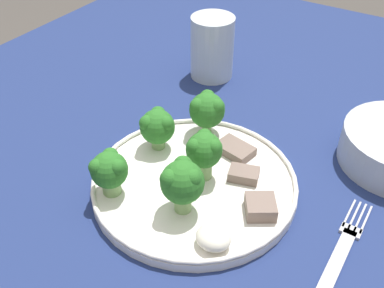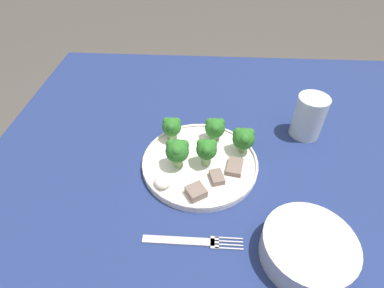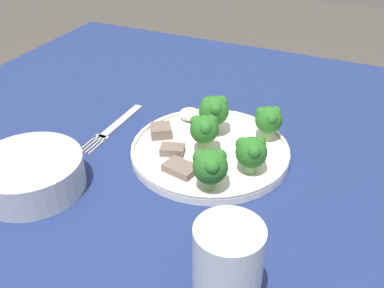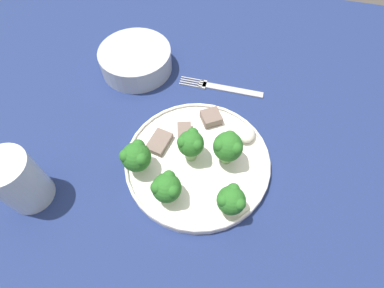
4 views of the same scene
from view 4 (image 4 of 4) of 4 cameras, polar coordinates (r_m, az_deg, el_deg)
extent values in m
plane|color=#4C4742|center=(1.29, -3.32, -18.34)|extent=(8.00, 8.00, 0.00)
cube|color=navy|center=(0.59, -6.88, -0.39)|extent=(1.14, 1.20, 0.03)
cylinder|color=brown|center=(1.25, 27.46, 4.58)|extent=(0.06, 0.06, 0.74)
cylinder|color=brown|center=(1.37, -20.61, 13.53)|extent=(0.06, 0.06, 0.74)
cylinder|color=white|center=(0.55, 1.05, -3.45)|extent=(0.26, 0.26, 0.01)
torus|color=white|center=(0.54, 1.06, -2.99)|extent=(0.26, 0.26, 0.01)
cube|color=#B2B2B7|center=(0.66, 7.72, 10.16)|extent=(0.02, 0.13, 0.00)
cube|color=#B2B2B7|center=(0.67, 2.07, 11.26)|extent=(0.02, 0.02, 0.00)
cube|color=#B2B2B7|center=(0.68, 0.11, 12.24)|extent=(0.00, 0.05, 0.00)
cube|color=#B2B2B7|center=(0.67, -0.04, 11.85)|extent=(0.00, 0.05, 0.00)
cube|color=#B2B2B7|center=(0.67, -0.18, 11.45)|extent=(0.00, 0.05, 0.00)
cube|color=#B2B2B7|center=(0.66, -0.32, 11.04)|extent=(0.00, 0.05, 0.00)
cylinder|color=#B7BCC6|center=(0.70, -10.64, 15.48)|extent=(0.16, 0.16, 0.05)
cylinder|color=silver|center=(0.70, -10.60, 15.29)|extent=(0.13, 0.13, 0.04)
cylinder|color=silver|center=(0.55, -30.16, -6.11)|extent=(0.07, 0.07, 0.11)
cylinder|color=silver|center=(0.57, -29.24, -7.09)|extent=(0.06, 0.06, 0.06)
cylinder|color=#7FA866|center=(0.53, -0.22, -1.62)|extent=(0.02, 0.02, 0.03)
sphere|color=#286B23|center=(0.51, -0.23, 0.09)|extent=(0.05, 0.05, 0.05)
sphere|color=#286B23|center=(0.51, 0.14, 1.99)|extent=(0.02, 0.02, 0.02)
sphere|color=#286B23|center=(0.50, -1.75, 0.36)|extent=(0.02, 0.02, 0.02)
sphere|color=#286B23|center=(0.49, 0.92, -0.19)|extent=(0.02, 0.02, 0.02)
cylinder|color=#7FA866|center=(0.53, -10.11, -3.97)|extent=(0.01, 0.01, 0.02)
sphere|color=#286B23|center=(0.51, -10.58, -2.46)|extent=(0.05, 0.05, 0.05)
sphere|color=#286B23|center=(0.51, -10.20, -0.37)|extent=(0.02, 0.02, 0.02)
sphere|color=#286B23|center=(0.50, -12.47, -2.21)|extent=(0.02, 0.02, 0.02)
sphere|color=#286B23|center=(0.49, -9.64, -2.85)|extent=(0.02, 0.02, 0.02)
cylinder|color=#7FA866|center=(0.50, -4.64, -9.51)|extent=(0.02, 0.02, 0.02)
sphere|color=#286B23|center=(0.48, -4.85, -8.32)|extent=(0.05, 0.05, 0.05)
sphere|color=#286B23|center=(0.48, -4.45, -6.27)|extent=(0.02, 0.02, 0.02)
sphere|color=#286B23|center=(0.47, -6.66, -8.21)|extent=(0.02, 0.02, 0.02)
sphere|color=#286B23|center=(0.47, -3.70, -8.91)|extent=(0.02, 0.02, 0.02)
cylinder|color=#7FA866|center=(0.53, 6.53, -2.24)|extent=(0.02, 0.02, 0.03)
sphere|color=#286B23|center=(0.51, 6.87, -0.49)|extent=(0.05, 0.05, 0.05)
sphere|color=#286B23|center=(0.51, 7.31, 1.63)|extent=(0.02, 0.02, 0.02)
sphere|color=#286B23|center=(0.50, 5.34, -0.21)|extent=(0.02, 0.02, 0.02)
sphere|color=#286B23|center=(0.49, 8.37, -0.82)|extent=(0.02, 0.02, 0.02)
cylinder|color=#7FA866|center=(0.50, 7.13, -11.70)|extent=(0.02, 0.02, 0.02)
sphere|color=#286B23|center=(0.47, 7.47, -10.58)|extent=(0.05, 0.05, 0.05)
sphere|color=#286B23|center=(0.47, 7.90, -8.60)|extent=(0.02, 0.02, 0.02)
sphere|color=#286B23|center=(0.46, 5.99, -10.58)|extent=(0.02, 0.02, 0.02)
sphere|color=#286B23|center=(0.46, 8.94, -11.16)|extent=(0.02, 0.02, 0.02)
cube|color=#756056|center=(0.56, -6.25, 0.35)|extent=(0.06, 0.04, 0.01)
cube|color=#756056|center=(0.57, -1.44, 2.35)|extent=(0.04, 0.04, 0.01)
cube|color=#756056|center=(0.59, 3.66, 5.05)|extent=(0.05, 0.05, 0.02)
ellipsoid|color=silver|center=(0.57, 10.16, 1.95)|extent=(0.04, 0.04, 0.02)
camera|label=1|loc=(0.57, 55.89, 30.48)|focal=42.00mm
camera|label=2|loc=(0.74, 17.04, 57.64)|focal=28.00mm
camera|label=3|loc=(0.63, -76.02, 10.79)|focal=42.00mm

